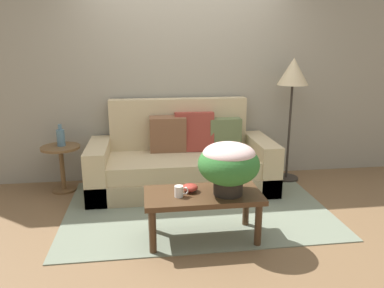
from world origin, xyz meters
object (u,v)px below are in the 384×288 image
side_table (62,160)px  floor_lamp (293,79)px  snack_bowl (190,188)px  coffee_mug (179,191)px  potted_plant (229,163)px  couch (182,162)px  coffee_table (203,200)px  table_vase (61,137)px

side_table → floor_lamp: floor_lamp is taller
snack_bowl → side_table: bearing=136.2°
floor_lamp → coffee_mug: bearing=-137.5°
potted_plant → coffee_mug: bearing=-179.6°
couch → coffee_table: 1.26m
floor_lamp → potted_plant: size_ratio=2.93×
floor_lamp → couch: bearing=-175.4°
side_table → coffee_mug: 1.89m
table_vase → coffee_mug: bearing=-48.8°
coffee_mug → snack_bowl: bearing=43.1°
coffee_table → side_table: size_ratio=1.86×
couch → side_table: size_ratio=3.93×
coffee_table → table_vase: bearing=136.7°
potted_plant → snack_bowl: size_ratio=3.75×
side_table → coffee_mug: (1.26, -1.41, 0.11)m
coffee_table → floor_lamp: 2.13m
snack_bowl → table_vase: (-1.36, 1.33, 0.18)m
couch → potted_plant: bearing=-78.9°
couch → table_vase: couch is taller
potted_plant → table_vase: potted_plant is taller
coffee_table → table_vase: 2.03m
floor_lamp → table_vase: 2.87m
side_table → table_vase: table_vase is taller
floor_lamp → coffee_mug: (-1.55, -1.42, -0.81)m
couch → snack_bowl: (-0.06, -1.21, 0.15)m
snack_bowl → table_vase: 1.91m
potted_plant → couch: bearing=101.1°
floor_lamp → table_vase: (-2.80, 0.01, -0.64)m
coffee_table → coffee_mug: 0.25m
coffee_mug → couch: bearing=82.6°
side_table → coffee_mug: bearing=-48.2°
floor_lamp → snack_bowl: (-1.45, -1.32, -0.82)m
couch → coffee_mug: 1.33m
coffee_table → potted_plant: bearing=-12.5°
coffee_table → snack_bowl: bearing=155.9°
coffee_table → snack_bowl: 0.16m
coffee_table → side_table: 2.01m
floor_lamp → coffee_mug: 2.26m
snack_bowl → floor_lamp: bearing=42.5°
coffee_table → potted_plant: (0.21, -0.05, 0.35)m
coffee_mug → side_table: bearing=131.8°
coffee_mug → table_vase: 1.91m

